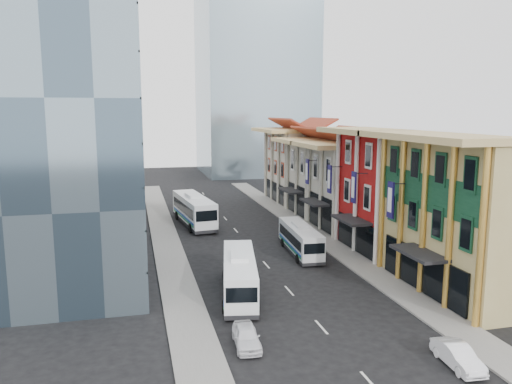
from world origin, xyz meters
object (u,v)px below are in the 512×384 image
object	(u,v)px
bus_left_far	(194,209)
bus_left_near	(239,274)
bus_right	(300,239)
sedan_left	(246,336)
shophouse_tan	(471,216)
sedan_right	(458,356)
office_tower	(69,101)

from	to	relation	value
bus_left_far	bus_left_near	bearing A→B (deg)	-95.74
bus_right	sedan_left	distance (m)	20.68
shophouse_tan	bus_left_near	size ratio (longest dim) A/B	1.33
bus_left_near	bus_right	bearing A→B (deg)	60.08
bus_left_far	sedan_right	distance (m)	40.25
bus_left_near	sedan_right	bearing A→B (deg)	-44.63
office_tower	bus_right	bearing A→B (deg)	-3.24
sedan_right	office_tower	bearing A→B (deg)	135.83
shophouse_tan	sedan_left	world-z (taller)	shophouse_tan
shophouse_tan	bus_left_far	bearing A→B (deg)	123.16
office_tower	bus_left_far	size ratio (longest dim) A/B	2.42
bus_left_far	bus_right	distance (m)	17.81
bus_left_near	bus_left_far	world-z (taller)	bus_left_far
bus_right	sedan_left	world-z (taller)	bus_right
bus_left_far	sedan_right	world-z (taller)	bus_left_far
bus_right	office_tower	bearing A→B (deg)	-179.64
shophouse_tan	sedan_left	xyz separation A→B (m)	(-19.43, -5.44, -5.36)
bus_left_near	sedan_left	size ratio (longest dim) A/B	2.81
sedan_right	bus_left_far	bearing A→B (deg)	107.84
office_tower	bus_left_near	bearing A→B (deg)	-40.29
bus_right	bus_left_far	bearing A→B (deg)	123.07
bus_left_near	sedan_right	world-z (taller)	bus_left_near
office_tower	bus_left_far	distance (m)	23.03
sedan_left	sedan_right	xyz separation A→B (m)	(10.93, -5.24, -0.01)
bus_left_far	office_tower	bearing A→B (deg)	-137.95
office_tower	bus_right	xyz separation A→B (m)	(21.27, -1.21, -13.45)
bus_left_far	sedan_right	bearing A→B (deg)	-82.36
office_tower	bus_left_far	bearing A→B (deg)	48.79
sedan_left	sedan_right	distance (m)	12.12
shophouse_tan	bus_left_near	xyz separation A→B (m)	(-18.05, 3.02, -4.31)
sedan_right	sedan_left	bearing A→B (deg)	157.88
sedan_left	sedan_right	size ratio (longest dim) A/B	0.99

